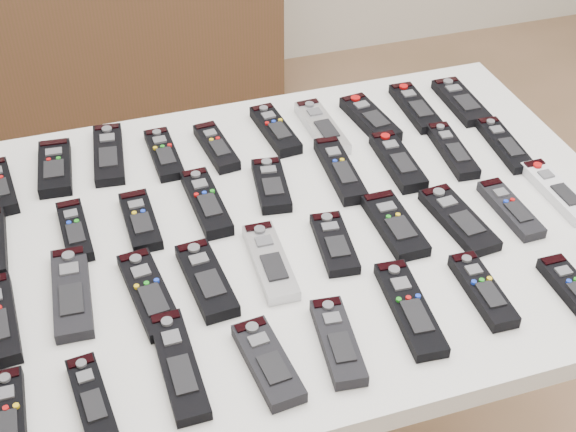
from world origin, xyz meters
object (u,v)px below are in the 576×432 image
object	(u,v)px
remote_26	(459,220)
table	(288,249)
remote_16	(398,161)
remote_17	(452,151)
remote_21	(149,293)
remote_11	(75,231)
remote_28	(557,191)
remote_29	(8,419)
remote_6	(322,128)
remote_25	(395,225)
remote_34	(410,308)
remote_20	(72,292)
remote_13	(206,202)
remote_31	(179,365)
remote_32	(268,362)
remote_7	(370,119)
remote_33	(338,341)
remote_2	(109,154)
remote_22	(206,280)
remote_5	(275,130)
remote_8	(415,107)
remote_9	(461,102)
remote_1	(55,168)
sideboard	(92,35)
remote_24	(334,243)
remote_27	(510,209)
remote_36	(573,290)
remote_12	(140,221)
remote_23	(270,261)
remote_4	(216,147)
remote_18	(504,145)
remote_3	(164,154)
remote_35	(483,290)
remote_15	(340,170)
remote_30	(92,399)

from	to	relation	value
remote_26	table	bearing A→B (deg)	157.31
remote_16	remote_17	xyz separation A→B (m)	(0.12, 0.00, -0.00)
remote_21	remote_11	bearing A→B (deg)	110.36
remote_28	remote_29	bearing A→B (deg)	-168.80
remote_6	remote_21	xyz separation A→B (m)	(-0.43, -0.38, -0.00)
remote_11	remote_17	bearing A→B (deg)	-0.39
remote_21	remote_25	bearing A→B (deg)	-1.48
remote_34	remote_20	bearing A→B (deg)	162.97
remote_13	remote_31	bearing A→B (deg)	-111.55
remote_29	remote_32	size ratio (longest dim) A/B	1.02
remote_7	remote_33	distance (m)	0.64
remote_2	remote_22	distance (m)	0.43
remote_5	remote_13	size ratio (longest dim) A/B	0.93
remote_33	remote_17	bearing A→B (deg)	51.94
remote_6	remote_29	bearing A→B (deg)	-141.20
remote_8	remote_34	world-z (taller)	same
remote_7	remote_9	distance (m)	0.22
remote_1	sideboard	bearing A→B (deg)	87.58
remote_32	remote_11	bearing A→B (deg)	115.43
remote_24	remote_27	xyz separation A→B (m)	(0.34, -0.01, 0.00)
remote_25	remote_36	size ratio (longest dim) A/B	1.16
remote_13	remote_6	bearing A→B (deg)	28.95
remote_11	remote_13	distance (m)	0.24
remote_22	remote_17	bearing A→B (deg)	17.04
remote_8	remote_34	xyz separation A→B (m)	(-0.27, -0.55, 0.00)
remote_11	remote_22	bearing A→B (deg)	-47.40
remote_13	remote_34	distance (m)	0.44
remote_13	remote_36	distance (m)	0.65
remote_31	remote_13	bearing A→B (deg)	70.14
remote_31	remote_24	bearing A→B (deg)	30.16
remote_12	remote_36	world-z (taller)	same
remote_22	remote_31	distance (m)	0.18
remote_25	remote_9	bearing A→B (deg)	47.85
remote_23	remote_36	bearing A→B (deg)	-23.60
remote_4	remote_8	distance (m)	0.45
remote_16	remote_34	xyz separation A→B (m)	(-0.15, -0.38, -0.00)
remote_1	remote_24	size ratio (longest dim) A/B	1.10
remote_4	remote_34	size ratio (longest dim) A/B	0.79
sideboard	remote_31	bearing A→B (deg)	-93.92
remote_6	remote_18	distance (m)	0.37
remote_11	remote_12	distance (m)	0.12
remote_3	remote_29	xyz separation A→B (m)	(-0.33, -0.57, 0.00)
remote_7	remote_6	bearing A→B (deg)	173.61
remote_2	remote_5	bearing A→B (deg)	3.20
remote_27	remote_35	world-z (taller)	remote_35
remote_2	remote_15	xyz separation A→B (m)	(0.42, -0.19, 0.00)
remote_15	remote_33	distance (m)	0.44
remote_12	remote_25	world-z (taller)	remote_25
remote_30	remote_33	xyz separation A→B (m)	(0.37, -0.01, 0.00)
remote_20	remote_22	xyz separation A→B (m)	(0.21, -0.04, 0.00)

